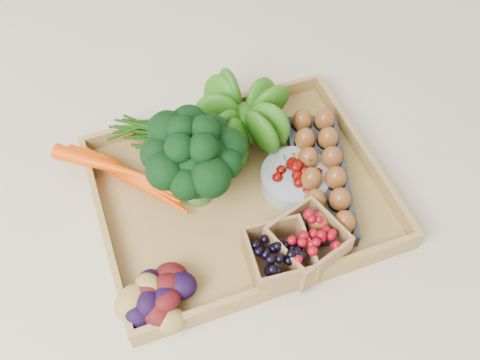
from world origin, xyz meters
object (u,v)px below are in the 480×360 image
object	(u,v)px
cherry_bowl	(295,179)
broccoli	(196,174)
egg_carton	(320,177)
tray	(240,195)

from	to	relation	value
cherry_bowl	broccoli	bearing A→B (deg)	167.97
broccoli	egg_carton	size ratio (longest dim) A/B	0.62
broccoli	egg_carton	distance (m)	0.25
tray	broccoli	size ratio (longest dim) A/B	2.94
broccoli	cherry_bowl	xyz separation A→B (m)	(0.19, -0.04, -0.05)
broccoli	egg_carton	bearing A→B (deg)	-12.70
tray	cherry_bowl	distance (m)	0.12
tray	cherry_bowl	xyz separation A→B (m)	(0.11, -0.02, 0.03)
tray	broccoli	distance (m)	0.12
broccoli	cherry_bowl	size ratio (longest dim) A/B	1.35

